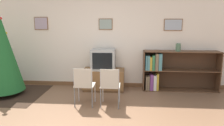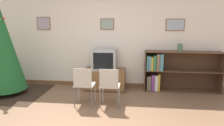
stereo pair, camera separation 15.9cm
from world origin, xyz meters
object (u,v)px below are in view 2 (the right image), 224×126
(christmas_tree, at_px, (2,47))
(folding_chair_right, at_px, (109,85))
(television, at_px, (105,59))
(vase, at_px, (180,47))
(folding_chair_left, at_px, (84,84))
(tv_console, at_px, (105,79))
(bookshelf, at_px, (169,71))

(christmas_tree, height_order, folding_chair_right, christmas_tree)
(television, relative_size, vase, 3.00)
(television, xyz_separation_m, folding_chair_left, (-0.27, -1.13, -0.32))
(television, bearing_deg, folding_chair_left, -103.29)
(folding_chair_right, bearing_deg, tv_console, 103.26)
(folding_chair_right, height_order, vase, vase)
(christmas_tree, xyz_separation_m, folding_chair_left, (2.09, -0.56, -0.65))
(tv_console, xyz_separation_m, folding_chair_left, (-0.27, -1.13, 0.21))
(christmas_tree, xyz_separation_m, bookshelf, (3.97, 0.68, -0.63))
(bookshelf, bearing_deg, vase, -13.58)
(television, bearing_deg, vase, 1.81)
(tv_console, relative_size, bookshelf, 0.56)
(folding_chair_left, height_order, vase, vase)
(christmas_tree, xyz_separation_m, vase, (4.19, 0.63, -0.02))
(folding_chair_left, bearing_deg, vase, 29.51)
(television, distance_m, vase, 1.86)
(television, distance_m, bookshelf, 1.65)
(tv_console, bearing_deg, vase, 1.73)
(vase, bearing_deg, folding_chair_right, -142.80)
(folding_chair_right, bearing_deg, folding_chair_left, 180.00)
(christmas_tree, relative_size, tv_console, 2.16)
(christmas_tree, bearing_deg, television, 13.60)
(christmas_tree, relative_size, folding_chair_right, 2.74)
(television, relative_size, folding_chair_right, 0.72)
(tv_console, bearing_deg, christmas_tree, -166.34)
(tv_console, bearing_deg, television, -90.00)
(christmas_tree, xyz_separation_m, tv_console, (2.35, 0.57, -0.86))
(vase, bearing_deg, television, -178.19)
(folding_chair_left, relative_size, bookshelf, 0.44)
(television, height_order, folding_chair_left, television)
(tv_console, xyz_separation_m, television, (0.00, -0.00, 0.52))
(christmas_tree, bearing_deg, folding_chair_left, -15.10)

